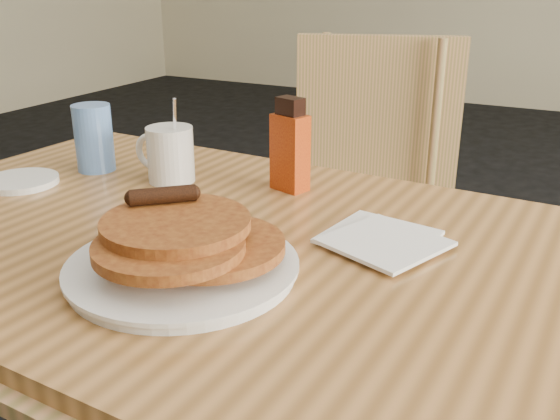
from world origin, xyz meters
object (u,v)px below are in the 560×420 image
object	(u,v)px
main_table	(196,252)
syrup_bottle	(290,148)
coffee_mug	(169,153)
chair_main_far	(361,190)
blue_tumbler	(94,138)
pancake_plate	(182,253)

from	to	relation	value
main_table	syrup_bottle	size ratio (longest dim) A/B	7.33
main_table	coffee_mug	bearing A→B (deg)	135.42
chair_main_far	main_table	bearing A→B (deg)	-109.16
main_table	blue_tumbler	world-z (taller)	blue_tumbler
chair_main_far	coffee_mug	world-z (taller)	chair_main_far
pancake_plate	blue_tumbler	world-z (taller)	blue_tumbler
main_table	blue_tumbler	distance (m)	0.41
pancake_plate	blue_tumbler	size ratio (longest dim) A/B	2.34
coffee_mug	syrup_bottle	distance (m)	0.24
blue_tumbler	main_table	bearing A→B (deg)	-24.70
main_table	pancake_plate	world-z (taller)	pancake_plate
chair_main_far	pancake_plate	size ratio (longest dim) A/B	3.12
blue_tumbler	coffee_mug	bearing A→B (deg)	3.92
syrup_bottle	coffee_mug	bearing A→B (deg)	-147.66
pancake_plate	syrup_bottle	xyz separation A→B (m)	(-0.03, 0.38, 0.05)
syrup_bottle	pancake_plate	bearing A→B (deg)	-68.47
syrup_bottle	blue_tumbler	distance (m)	0.41
chair_main_far	syrup_bottle	bearing A→B (deg)	-103.90
pancake_plate	blue_tumbler	bearing A→B (deg)	145.09
pancake_plate	blue_tumbler	xyz separation A→B (m)	(-0.43, 0.30, 0.04)
syrup_bottle	blue_tumbler	world-z (taller)	syrup_bottle
coffee_mug	blue_tumbler	bearing A→B (deg)	168.20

